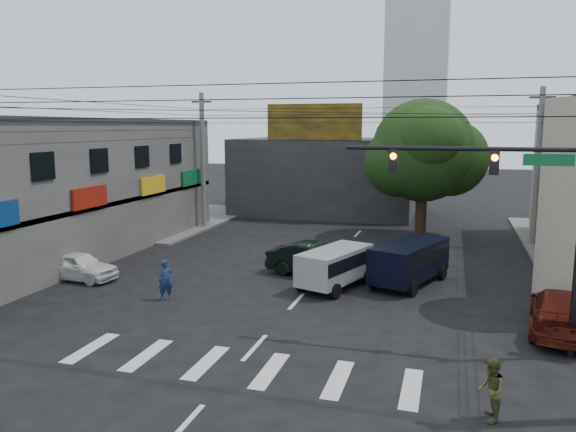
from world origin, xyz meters
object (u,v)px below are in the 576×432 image
at_px(traffic_officer, 166,280).
at_px(silver_minivan, 335,269).
at_px(utility_pole_far_left, 203,162).
at_px(navy_van, 410,263).
at_px(street_tree, 423,151).
at_px(traffic_gantry, 521,199).
at_px(utility_pole_far_right, 538,168).
at_px(pedestrian_olive, 491,390).
at_px(white_compact, 78,266).
at_px(maroon_sedan, 562,311).
at_px(dark_sedan, 316,260).

bearing_deg(traffic_officer, silver_minivan, -10.27).
distance_m(utility_pole_far_left, navy_van, 18.21).
height_order(utility_pole_far_left, silver_minivan, utility_pole_far_left).
xyz_separation_m(street_tree, traffic_gantry, (3.82, -18.00, -0.64)).
height_order(utility_pole_far_right, pedestrian_olive, utility_pole_far_right).
height_order(traffic_gantry, white_compact, traffic_gantry).
height_order(white_compact, silver_minivan, silver_minivan).
bearing_deg(navy_van, utility_pole_far_left, 75.60).
distance_m(silver_minivan, pedestrian_olive, 11.55).
bearing_deg(white_compact, navy_van, -70.66).
xyz_separation_m(silver_minivan, navy_van, (3.07, 1.50, 0.09)).
height_order(traffic_gantry, utility_pole_far_right, utility_pole_far_right).
distance_m(street_tree, traffic_officer, 19.28).
bearing_deg(navy_van, street_tree, 21.16).
height_order(street_tree, utility_pole_far_left, utility_pole_far_left).
distance_m(traffic_gantry, traffic_officer, 13.65).
height_order(white_compact, pedestrian_olive, pedestrian_olive).
distance_m(utility_pole_far_left, maroon_sedan, 25.22).
bearing_deg(dark_sedan, silver_minivan, -133.49).
bearing_deg(utility_pole_far_left, white_compact, -90.00).
bearing_deg(street_tree, dark_sedan, -110.81).
distance_m(maroon_sedan, navy_van, 7.11).
distance_m(white_compact, maroon_sedan, 20.14).
xyz_separation_m(traffic_gantry, utility_pole_far_left, (-18.32, 17.00, -0.23)).
relative_size(street_tree, utility_pole_far_right, 0.95).
height_order(utility_pole_far_right, dark_sedan, utility_pole_far_right).
relative_size(street_tree, navy_van, 1.72).
xyz_separation_m(utility_pole_far_left, utility_pole_far_right, (21.00, 0.00, 0.00)).
xyz_separation_m(utility_pole_far_right, traffic_officer, (-15.62, -15.34, -3.77)).
height_order(street_tree, traffic_officer, street_tree).
bearing_deg(white_compact, street_tree, -38.76).
bearing_deg(traffic_gantry, pedestrian_olive, -101.11).
distance_m(utility_pole_far_left, utility_pole_far_right, 21.00).
distance_m(street_tree, dark_sedan, 12.63).
relative_size(utility_pole_far_left, traffic_officer, 5.52).
bearing_deg(street_tree, traffic_gantry, -78.01).
xyz_separation_m(maroon_sedan, pedestrian_olive, (-2.70, -6.93, 0.04)).
distance_m(street_tree, silver_minivan, 13.80).
xyz_separation_m(street_tree, maroon_sedan, (5.62, -15.72, -4.74)).
relative_size(utility_pole_far_left, white_compact, 2.33).
xyz_separation_m(street_tree, dark_sedan, (-4.16, -10.96, -4.71)).
relative_size(dark_sedan, navy_van, 0.96).
distance_m(white_compact, traffic_officer, 5.64).
bearing_deg(traffic_officer, dark_sedan, 6.53).
bearing_deg(street_tree, utility_pole_far_right, -8.75).
relative_size(dark_sedan, pedestrian_olive, 3.14).
height_order(dark_sedan, silver_minivan, silver_minivan).
xyz_separation_m(maroon_sedan, navy_van, (-5.46, 4.55, 0.21)).
relative_size(navy_van, traffic_officer, 3.04).
bearing_deg(maroon_sedan, white_compact, 5.14).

